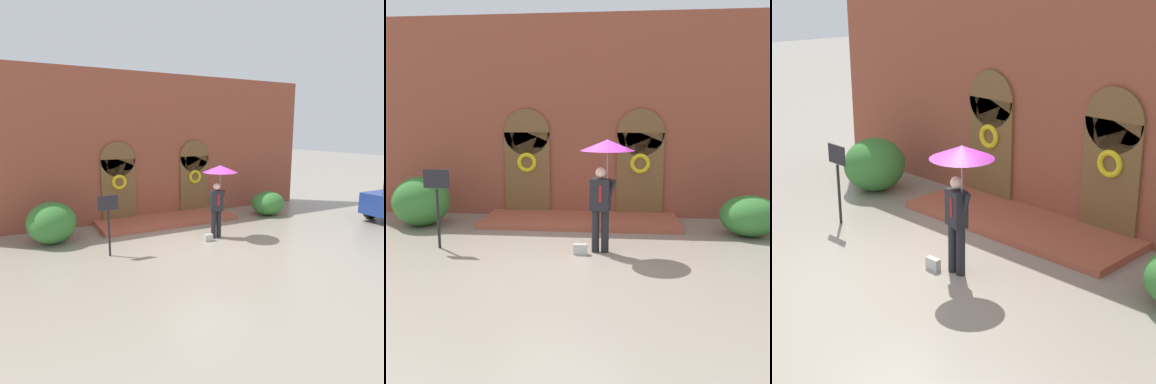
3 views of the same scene
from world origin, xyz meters
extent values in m
plane|color=gray|center=(0.00, 0.00, 0.00)|extent=(80.00, 80.00, 0.00)
cube|color=brown|center=(0.00, 4.20, 2.80)|extent=(14.00, 0.50, 5.60)
cube|color=brown|center=(-1.60, 3.91, 1.20)|extent=(1.30, 0.08, 2.40)
cylinder|color=brown|center=(-1.60, 3.91, 2.40)|extent=(1.30, 0.08, 1.30)
cube|color=brown|center=(1.60, 3.91, 1.20)|extent=(1.30, 0.08, 2.40)
cylinder|color=brown|center=(1.60, 3.91, 2.40)|extent=(1.30, 0.08, 1.30)
torus|color=yellow|center=(-1.60, 3.84, 1.55)|extent=(0.56, 0.12, 0.56)
torus|color=yellow|center=(1.60, 3.84, 1.55)|extent=(0.56, 0.12, 0.56)
cube|color=#AA523A|center=(0.00, 3.05, 0.08)|extent=(5.20, 1.80, 0.16)
cylinder|color=black|center=(0.55, 0.59, 0.45)|extent=(0.16, 0.16, 0.90)
cylinder|color=black|center=(0.75, 0.59, 0.45)|extent=(0.16, 0.16, 0.90)
cube|color=black|center=(0.65, 0.59, 1.23)|extent=(0.45, 0.33, 0.66)
cube|color=#A51919|center=(0.65, 0.46, 1.27)|extent=(0.06, 0.02, 0.36)
sphere|color=beige|center=(0.65, 0.59, 1.69)|extent=(0.22, 0.22, 0.22)
cylinder|color=black|center=(0.87, 0.59, 1.33)|extent=(0.22, 0.09, 0.46)
cylinder|color=gray|center=(0.78, 0.59, 1.65)|extent=(0.02, 0.02, 0.98)
cone|color=#992893|center=(0.78, 0.59, 2.25)|extent=(1.10, 1.10, 0.22)
cone|color=white|center=(0.78, 0.59, 2.27)|extent=(0.61, 0.61, 0.20)
cube|color=#B7B7B2|center=(0.24, 0.39, 0.11)|extent=(0.28, 0.12, 0.22)
cylinder|color=black|center=(-2.84, 0.55, 0.65)|extent=(0.06, 0.06, 1.30)
cube|color=#232328|center=(-2.84, 0.55, 1.52)|extent=(0.56, 0.03, 0.40)
ellipsoid|color=#387A33|center=(-4.14, 2.48, 0.65)|extent=(1.45, 1.52, 1.29)
ellipsoid|color=#387A33|center=(4.15, 2.21, 0.49)|extent=(1.41, 1.22, 0.98)
cylinder|color=black|center=(7.37, -0.15, 0.32)|extent=(0.64, 0.23, 0.64)
camera|label=1|loc=(-5.02, -8.57, 3.48)|focal=32.00mm
camera|label=2|loc=(1.02, -8.09, 2.77)|focal=40.00mm
camera|label=3|loc=(8.04, -6.66, 5.01)|focal=60.00mm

